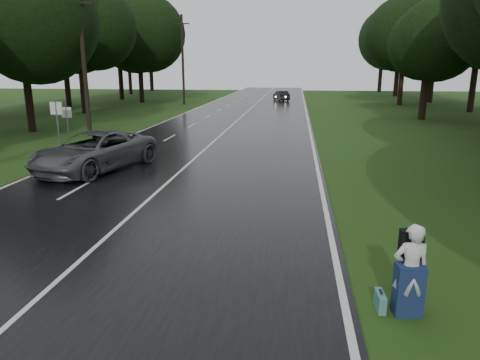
# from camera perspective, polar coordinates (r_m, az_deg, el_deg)

# --- Properties ---
(ground) EXTENTS (160.00, 160.00, 0.00)m
(ground) POSITION_cam_1_polar(r_m,az_deg,el_deg) (8.98, -27.30, -16.01)
(ground) COLOR #234314
(ground) RESTS_ON ground
(road) EXTENTS (12.00, 140.00, 0.04)m
(road) POSITION_cam_1_polar(r_m,az_deg,el_deg) (27.02, -3.04, 5.37)
(road) COLOR black
(road) RESTS_ON ground
(lane_center) EXTENTS (0.12, 140.00, 0.01)m
(lane_center) POSITION_cam_1_polar(r_m,az_deg,el_deg) (27.02, -3.04, 5.42)
(lane_center) COLOR silver
(lane_center) RESTS_ON road
(grey_car) EXTENTS (4.35, 6.43, 1.64)m
(grey_car) POSITION_cam_1_polar(r_m,az_deg,el_deg) (19.56, -18.50, 3.59)
(grey_car) COLOR #4D4F52
(grey_car) RESTS_ON road
(far_car) EXTENTS (2.43, 4.06, 1.26)m
(far_car) POSITION_cam_1_polar(r_m,az_deg,el_deg) (58.75, 5.41, 10.93)
(far_car) COLOR black
(far_car) RESTS_ON road
(hitchhiker) EXTENTS (0.67, 0.62, 1.73)m
(hitchhiker) POSITION_cam_1_polar(r_m,az_deg,el_deg) (8.41, 21.37, -11.27)
(hitchhiker) COLOR silver
(hitchhiker) RESTS_ON ground
(suitcase) EXTENTS (0.15, 0.47, 0.33)m
(suitcase) POSITION_cam_1_polar(r_m,az_deg,el_deg) (8.67, 17.86, -14.86)
(suitcase) COLOR teal
(suitcase) RESTS_ON ground
(utility_pole_mid) EXTENTS (1.80, 0.28, 9.00)m
(utility_pole_mid) POSITION_cam_1_polar(r_m,az_deg,el_deg) (30.20, -19.01, 5.53)
(utility_pole_mid) COLOR black
(utility_pole_mid) RESTS_ON ground
(utility_pole_far) EXTENTS (1.80, 0.28, 10.16)m
(utility_pole_far) POSITION_cam_1_polar(r_m,az_deg,el_deg) (53.25, -7.31, 9.78)
(utility_pole_far) COLOR black
(utility_pole_far) RESTS_ON ground
(road_sign_a) EXTENTS (0.63, 0.10, 2.64)m
(road_sign_a) POSITION_cam_1_polar(r_m,az_deg,el_deg) (24.35, -22.40, 3.22)
(road_sign_a) COLOR white
(road_sign_a) RESTS_ON ground
(road_sign_b) EXTENTS (0.55, 0.10, 2.29)m
(road_sign_b) POSITION_cam_1_polar(r_m,az_deg,el_deg) (25.18, -21.33, 3.67)
(road_sign_b) COLOR white
(road_sign_b) RESTS_ON ground
(tree_left_d) EXTENTS (8.04, 8.04, 12.57)m
(tree_left_d) POSITION_cam_1_polar(r_m,az_deg,el_deg) (33.68, -25.49, 5.77)
(tree_left_d) COLOR black
(tree_left_d) RESTS_ON ground
(tree_left_e) EXTENTS (9.43, 9.43, 14.73)m
(tree_left_e) POSITION_cam_1_polar(r_m,az_deg,el_deg) (45.30, -19.59, 8.25)
(tree_left_e) COLOR black
(tree_left_e) RESTS_ON ground
(tree_left_f) EXTENTS (9.20, 9.20, 14.38)m
(tree_left_f) POSITION_cam_1_polar(r_m,az_deg,el_deg) (57.36, -12.68, 9.88)
(tree_left_f) COLOR black
(tree_left_f) RESTS_ON ground
(tree_right_e) EXTENTS (7.51, 7.51, 11.73)m
(tree_right_e) POSITION_cam_1_polar(r_m,az_deg,el_deg) (40.65, 22.64, 7.34)
(tree_right_e) COLOR black
(tree_right_e) RESTS_ON ground
(tree_right_f) EXTENTS (9.10, 9.10, 14.22)m
(tree_right_f) POSITION_cam_1_polar(r_m,az_deg,el_deg) (55.38, 20.10, 9.21)
(tree_right_f) COLOR black
(tree_right_f) RESTS_ON ground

